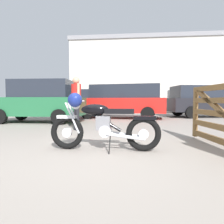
{
  "coord_description": "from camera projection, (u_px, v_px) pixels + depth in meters",
  "views": [
    {
      "loc": [
        0.46,
        -3.31,
        0.93
      ],
      "look_at": [
        0.12,
        1.5,
        0.65
      ],
      "focal_mm": 31.85,
      "sensor_mm": 36.0,
      "label": 1
    }
  ],
  "objects": [
    {
      "name": "silver_sedan_mid",
      "position": [
        122.0,
        100.0,
        10.44
      ],
      "size": [
        4.93,
        2.56,
        1.74
      ],
      "rotation": [
        0.0,
        0.0,
        2.97
      ],
      "color": "black",
      "rests_on": "ground_plane"
    },
    {
      "name": "ground_plane",
      "position": [
        99.0,
        155.0,
        3.38
      ],
      "size": [
        80.0,
        80.0,
        0.0
      ],
      "primitive_type": "plane",
      "color": "gray"
    },
    {
      "name": "pale_sedan_back",
      "position": [
        208.0,
        100.0,
        11.22
      ],
      "size": [
        4.91,
        2.49,
        1.74
      ],
      "rotation": [
        0.0,
        0.0,
        0.15
      ],
      "color": "black",
      "rests_on": "ground_plane"
    },
    {
      "name": "white_estate_far",
      "position": [
        40.0,
        101.0,
        8.5
      ],
      "size": [
        3.9,
        1.83,
        1.78
      ],
      "rotation": [
        0.0,
        0.0,
        3.14
      ],
      "color": "black",
      "rests_on": "ground_plane"
    },
    {
      "name": "bystander",
      "position": [
        76.0,
        98.0,
        6.17
      ],
      "size": [
        0.3,
        0.39,
        1.66
      ],
      "rotation": [
        0.0,
        0.0,
        0.61
      ],
      "color": "black",
      "rests_on": "ground_plane"
    },
    {
      "name": "red_hatchback_near",
      "position": [
        97.0,
        101.0,
        15.33
      ],
      "size": [
        4.12,
        2.31,
        1.78
      ],
      "rotation": [
        0.0,
        0.0,
        -0.17
      ],
      "color": "black",
      "rests_on": "ground_plane"
    },
    {
      "name": "dark_sedan_left",
      "position": [
        196.0,
        100.0,
        15.04
      ],
      "size": [
        4.78,
        2.15,
        1.74
      ],
      "rotation": [
        0.0,
        0.0,
        0.05
      ],
      "color": "black",
      "rests_on": "ground_plane"
    },
    {
      "name": "vintage_motorcycle",
      "position": [
        101.0,
        124.0,
        3.67
      ],
      "size": [
        2.08,
        0.74,
        1.07
      ],
      "rotation": [
        0.0,
        0.0,
        3.1
      ],
      "color": "black",
      "rests_on": "ground_plane"
    },
    {
      "name": "industrial_building",
      "position": [
        157.0,
        77.0,
        29.7
      ],
      "size": [
        24.06,
        12.41,
        9.06
      ],
      "rotation": [
        0.0,
        0.0,
        -0.03
      ],
      "color": "beige",
      "rests_on": "ground_plane"
    }
  ]
}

